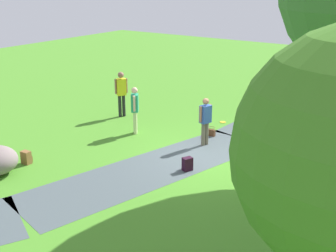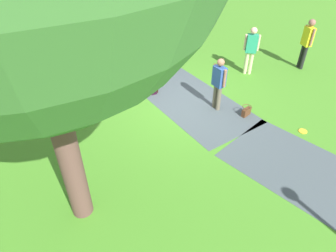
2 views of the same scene
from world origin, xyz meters
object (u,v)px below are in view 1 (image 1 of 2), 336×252
frisbee_on_grass (223,122)px  handbag_on_grass (211,132)px  man_near_boulder (135,107)px  passerby_on_path (121,91)px  spare_backpack_on_lawn (187,164)px  woman_with_handbag (205,118)px  backpack_by_boulder (26,158)px

frisbee_on_grass → handbag_on_grass: bearing=12.8°
man_near_boulder → handbag_on_grass: bearing=119.0°
passerby_on_path → spare_backpack_on_lawn: size_ratio=4.54×
woman_with_handbag → passerby_on_path: passerby_on_path is taller
spare_backpack_on_lawn → passerby_on_path: bearing=-120.4°
handbag_on_grass → backpack_by_boulder: backpack_by_boulder is taller
backpack_by_boulder → spare_backpack_on_lawn: 4.86m
man_near_boulder → backpack_by_boulder: (3.99, -1.01, -0.79)m
passerby_on_path → frisbee_on_grass: (-1.62, 3.71, -1.05)m
woman_with_handbag → passerby_on_path: 4.41m
man_near_boulder → backpack_by_boulder: man_near_boulder is taller
man_near_boulder → spare_backpack_on_lawn: size_ratio=4.24×
spare_backpack_on_lawn → handbag_on_grass: bearing=-163.5°
man_near_boulder → passerby_on_path: size_ratio=0.93×
woman_with_handbag → frisbee_on_grass: size_ratio=6.83×
backpack_by_boulder → spare_backpack_on_lawn: bearing=119.0°
man_near_boulder → backpack_by_boulder: size_ratio=4.24×
woman_with_handbag → backpack_by_boulder: bearing=-39.5°
man_near_boulder → passerby_on_path: 2.12m
man_near_boulder → passerby_on_path: bearing=-126.6°
woman_with_handbag → backpack_by_boulder: 5.77m
woman_with_handbag → man_near_boulder: man_near_boulder is taller
spare_backpack_on_lawn → backpack_by_boulder: bearing=-61.0°
passerby_on_path → handbag_on_grass: (-0.05, 4.07, -0.92)m
spare_backpack_on_lawn → frisbee_on_grass: spare_backpack_on_lawn is taller
backpack_by_boulder → frisbee_on_grass: 7.51m
woman_with_handbag → backpack_by_boulder: (4.41, -3.64, -0.74)m
handbag_on_grass → spare_backpack_on_lawn: size_ratio=0.82×
handbag_on_grass → woman_with_handbag: bearing=16.5°
passerby_on_path → spare_backpack_on_lawn: (2.90, 4.94, -0.87)m
backpack_by_boulder → frisbee_on_grass: size_ratio=1.69×
man_near_boulder → frisbee_on_grass: (-2.89, 2.01, -0.97)m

